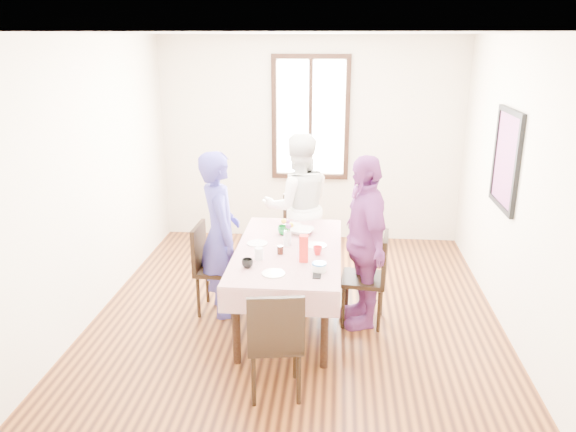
% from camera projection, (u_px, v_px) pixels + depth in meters
% --- Properties ---
extents(ground, '(4.50, 4.50, 0.00)m').
position_uv_depth(ground, '(297.00, 311.00, 5.70)').
color(ground, black).
rests_on(ground, ground).
extents(back_wall, '(4.00, 0.00, 4.00)m').
position_uv_depth(back_wall, '(310.00, 140.00, 7.42)').
color(back_wall, beige).
rests_on(back_wall, ground).
extents(right_wall, '(0.00, 4.50, 4.50)m').
position_uv_depth(right_wall, '(515.00, 188.00, 5.11)').
color(right_wall, beige).
rests_on(right_wall, ground).
extents(window_frame, '(1.02, 0.06, 1.62)m').
position_uv_depth(window_frame, '(310.00, 118.00, 7.31)').
color(window_frame, black).
rests_on(window_frame, back_wall).
extents(window_pane, '(0.90, 0.02, 1.50)m').
position_uv_depth(window_pane, '(311.00, 118.00, 7.31)').
color(window_pane, white).
rests_on(window_pane, back_wall).
extents(art_poster, '(0.04, 0.76, 0.96)m').
position_uv_depth(art_poster, '(506.00, 160.00, 5.34)').
color(art_poster, red).
rests_on(art_poster, right_wall).
extents(dining_table, '(0.86, 1.68, 0.75)m').
position_uv_depth(dining_table, '(288.00, 286.00, 5.40)').
color(dining_table, black).
rests_on(dining_table, ground).
extents(tablecloth, '(0.98, 1.80, 0.01)m').
position_uv_depth(tablecloth, '(288.00, 249.00, 5.28)').
color(tablecloth, '#60040E').
rests_on(tablecloth, dining_table).
extents(chair_left, '(0.43, 0.43, 0.91)m').
position_uv_depth(chair_left, '(218.00, 269.00, 5.59)').
color(chair_left, black).
rests_on(chair_left, ground).
extents(chair_right, '(0.47, 0.47, 0.91)m').
position_uv_depth(chair_right, '(363.00, 279.00, 5.36)').
color(chair_right, black).
rests_on(chair_right, ground).
extents(chair_far, '(0.47, 0.47, 0.91)m').
position_uv_depth(chair_far, '(297.00, 237.00, 6.47)').
color(chair_far, black).
rests_on(chair_far, ground).
extents(chair_near, '(0.48, 0.48, 0.91)m').
position_uv_depth(chair_near, '(275.00, 340.00, 4.28)').
color(chair_near, black).
rests_on(chair_near, ground).
extents(person_left, '(0.58, 0.70, 1.65)m').
position_uv_depth(person_left, '(219.00, 234.00, 5.47)').
color(person_left, '#3C368E').
rests_on(person_left, ground).
extents(person_far, '(0.95, 0.82, 1.67)m').
position_uv_depth(person_far, '(297.00, 206.00, 6.33)').
color(person_far, white).
rests_on(person_far, ground).
extents(person_right, '(0.63, 1.04, 1.67)m').
position_uv_depth(person_right, '(363.00, 242.00, 5.25)').
color(person_right, '#80357E').
rests_on(person_right, ground).
extents(mug_black, '(0.12, 0.12, 0.08)m').
position_uv_depth(mug_black, '(247.00, 263.00, 4.83)').
color(mug_black, black).
rests_on(mug_black, tablecloth).
extents(mug_flag, '(0.11, 0.11, 0.08)m').
position_uv_depth(mug_flag, '(318.00, 251.00, 5.12)').
color(mug_flag, red).
rests_on(mug_flag, tablecloth).
extents(mug_green, '(0.17, 0.17, 0.09)m').
position_uv_depth(mug_green, '(284.00, 230.00, 5.63)').
color(mug_green, '#0C7226').
rests_on(mug_green, tablecloth).
extents(serving_bowl, '(0.29, 0.29, 0.06)m').
position_uv_depth(serving_bowl, '(302.00, 231.00, 5.65)').
color(serving_bowl, white).
rests_on(serving_bowl, tablecloth).
extents(juice_carton, '(0.08, 0.08, 0.24)m').
position_uv_depth(juice_carton, '(304.00, 248.00, 4.94)').
color(juice_carton, red).
rests_on(juice_carton, tablecloth).
extents(butter_tub, '(0.13, 0.13, 0.06)m').
position_uv_depth(butter_tub, '(319.00, 268.00, 4.76)').
color(butter_tub, white).
rests_on(butter_tub, tablecloth).
extents(jam_jar, '(0.06, 0.06, 0.08)m').
position_uv_depth(jam_jar, '(280.00, 250.00, 5.13)').
color(jam_jar, black).
rests_on(jam_jar, tablecloth).
extents(drinking_glass, '(0.08, 0.08, 0.11)m').
position_uv_depth(drinking_glass, '(259.00, 254.00, 5.01)').
color(drinking_glass, silver).
rests_on(drinking_glass, tablecloth).
extents(smartphone, '(0.07, 0.14, 0.01)m').
position_uv_depth(smartphone, '(317.00, 275.00, 4.68)').
color(smartphone, black).
rests_on(smartphone, tablecloth).
extents(flower_vase, '(0.07, 0.07, 0.14)m').
position_uv_depth(flower_vase, '(287.00, 238.00, 5.34)').
color(flower_vase, silver).
rests_on(flower_vase, tablecloth).
extents(plate_left, '(0.20, 0.20, 0.01)m').
position_uv_depth(plate_left, '(257.00, 243.00, 5.39)').
color(plate_left, white).
rests_on(plate_left, tablecloth).
extents(plate_right, '(0.20, 0.20, 0.01)m').
position_uv_depth(plate_right, '(316.00, 245.00, 5.33)').
color(plate_right, white).
rests_on(plate_right, tablecloth).
extents(plate_far, '(0.20, 0.20, 0.01)m').
position_uv_depth(plate_far, '(292.00, 225.00, 5.90)').
color(plate_far, white).
rests_on(plate_far, tablecloth).
extents(plate_near, '(0.20, 0.20, 0.01)m').
position_uv_depth(plate_near, '(273.00, 273.00, 4.71)').
color(plate_near, white).
rests_on(plate_near, tablecloth).
extents(butter_lid, '(0.12, 0.12, 0.01)m').
position_uv_depth(butter_lid, '(319.00, 264.00, 4.75)').
color(butter_lid, blue).
rests_on(butter_lid, butter_tub).
extents(flower_bunch, '(0.09, 0.09, 0.10)m').
position_uv_depth(flower_bunch, '(287.00, 226.00, 5.30)').
color(flower_bunch, yellow).
rests_on(flower_bunch, flower_vase).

